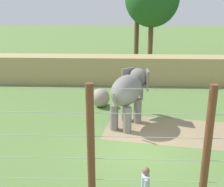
{
  "coord_description": "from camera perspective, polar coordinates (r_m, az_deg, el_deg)",
  "views": [
    {
      "loc": [
        -0.72,
        -11.09,
        6.16
      ],
      "look_at": [
        -1.29,
        3.57,
        1.4
      ],
      "focal_mm": 46.99,
      "sensor_mm": 36.0,
      "label": 1
    }
  ],
  "objects": [
    {
      "name": "ground_plane",
      "position": [
        12.7,
        5.3,
        -11.11
      ],
      "size": [
        120.0,
        120.0,
        0.0
      ],
      "primitive_type": "plane",
      "color": "#5B7F3D"
    },
    {
      "name": "dirt_patch",
      "position": [
        14.73,
        11.26,
        -7.11
      ],
      "size": [
        6.77,
        4.14,
        0.01
      ],
      "primitive_type": "cube",
      "rotation": [
        0.0,
        0.0,
        -0.16
      ],
      "color": "#937F5B",
      "rests_on": "ground"
    },
    {
      "name": "embankment_wall",
      "position": [
        22.4,
        4.03,
        4.67
      ],
      "size": [
        36.0,
        1.8,
        2.05
      ],
      "primitive_type": "cube",
      "color": "tan",
      "rests_on": "ground"
    },
    {
      "name": "elephant",
      "position": [
        14.6,
        3.29,
        0.49
      ],
      "size": [
        2.34,
        3.36,
        2.69
      ],
      "color": "gray",
      "rests_on": "ground"
    },
    {
      "name": "enrichment_ball",
      "position": [
        17.42,
        -2.24,
        -0.82
      ],
      "size": [
        1.1,
        1.1,
        1.1
      ],
      "primitive_type": "sphere",
      "color": "gray",
      "rests_on": "ground"
    },
    {
      "name": "cable_fence",
      "position": [
        9.04,
        6.89,
        -9.96
      ],
      "size": [
        12.29,
        0.25,
        3.88
      ],
      "color": "brown",
      "rests_on": "ground"
    }
  ]
}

